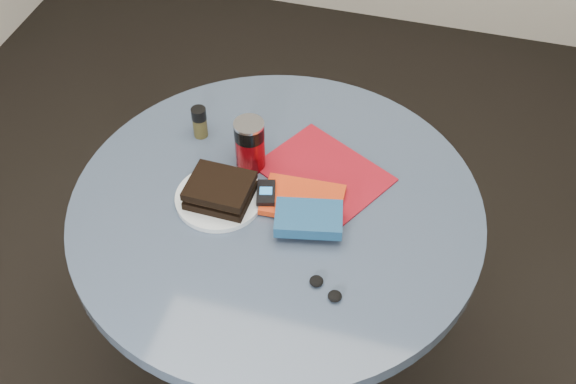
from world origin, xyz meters
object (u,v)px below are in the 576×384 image
(sandwich, at_px, (220,190))
(novel, at_px, (309,218))
(plate, at_px, (219,198))
(pepper_grinder, at_px, (200,122))
(mp3_player, at_px, (266,193))
(table, at_px, (277,246))
(soda_can, at_px, (250,145))
(headphones, at_px, (326,289))
(magazine, at_px, (324,173))
(red_book, at_px, (303,200))

(sandwich, xyz_separation_m, novel, (0.22, -0.03, -0.00))
(plate, height_order, novel, novel)
(pepper_grinder, height_order, mp3_player, pepper_grinder)
(table, bearing_deg, novel, -30.15)
(plate, xyz_separation_m, soda_can, (0.04, 0.13, 0.06))
(soda_can, relative_size, headphones, 1.57)
(magazine, distance_m, headphones, 0.36)
(pepper_grinder, relative_size, headphones, 0.99)
(table, relative_size, pepper_grinder, 11.23)
(sandwich, height_order, novel, sandwich)
(sandwich, relative_size, magazine, 0.51)
(mp3_player, bearing_deg, soda_can, 124.43)
(pepper_grinder, distance_m, mp3_player, 0.29)
(table, bearing_deg, plate, -169.65)
(headphones, bearing_deg, pepper_grinder, 137.51)
(sandwich, bearing_deg, pepper_grinder, 121.48)
(novel, distance_m, headphones, 0.18)
(table, relative_size, soda_can, 7.10)
(pepper_grinder, bearing_deg, sandwich, -58.52)
(magazine, bearing_deg, mp3_player, -103.43)
(magazine, bearing_deg, red_book, -74.70)
(headphones, bearing_deg, novel, 116.42)
(sandwich, relative_size, pepper_grinder, 1.70)
(red_book, bearing_deg, plate, -170.47)
(red_book, bearing_deg, soda_can, 147.49)
(sandwich, xyz_separation_m, soda_can, (0.03, 0.14, 0.03))
(soda_can, xyz_separation_m, magazine, (0.19, 0.02, -0.07))
(soda_can, relative_size, magazine, 0.48)
(soda_can, distance_m, novel, 0.26)
(novel, bearing_deg, soda_can, 127.76)
(table, distance_m, red_book, 0.19)
(soda_can, bearing_deg, mp3_player, -55.57)
(novel, height_order, mp3_player, novel)
(sandwich, distance_m, pepper_grinder, 0.25)
(magazine, bearing_deg, pepper_grinder, -159.88)
(red_book, relative_size, headphones, 2.12)
(plate, bearing_deg, red_book, 12.40)
(soda_can, distance_m, red_book, 0.19)
(magazine, relative_size, headphones, 3.29)
(plate, xyz_separation_m, magazine, (0.22, 0.15, -0.00))
(red_book, height_order, novel, novel)
(sandwich, distance_m, novel, 0.23)
(soda_can, distance_m, mp3_player, 0.14)
(novel, bearing_deg, table, 138.05)
(mp3_player, bearing_deg, novel, -25.98)
(sandwich, height_order, headphones, sandwich)
(pepper_grinder, xyz_separation_m, novel, (0.35, -0.24, -0.01))
(table, distance_m, novel, 0.23)
(sandwich, distance_m, red_book, 0.20)
(plate, distance_m, soda_can, 0.15)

